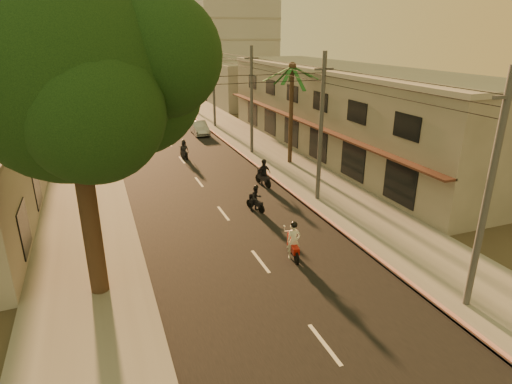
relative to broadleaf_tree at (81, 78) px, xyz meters
The scene contains 18 objects.
ground 10.96m from the broadleaf_tree, 17.97° to the right, with size 160.00×160.00×0.00m, color #383023.
road 20.84m from the broadleaf_tree, 69.68° to the left, with size 10.00×140.00×0.02m, color black.
sidewalk_right 24.26m from the broadleaf_tree, 51.68° to the left, with size 5.00×140.00×0.12m, color slate.
sidewalk_left 19.76m from the broadleaf_tree, 92.85° to the left, with size 5.00×140.00×0.12m, color slate.
curb_stripe 19.30m from the broadleaf_tree, 47.67° to the left, with size 0.20×60.00×0.20m, color #B32313.
shophouse_row 26.41m from the broadleaf_tree, 37.63° to the left, with size 8.80×34.20×7.30m.
distant_tower 58.67m from the broadleaf_tree, 67.22° to the left, with size 12.10×12.10×28.00m.
broadleaf_tree is the anchor object (origin of this frame).
palm_tree 20.18m from the broadleaf_tree, 43.48° to the left, with size 5.00×5.00×8.20m.
utility_poles 22.06m from the broadleaf_tree, 54.34° to the left, with size 1.20×48.26×9.00m.
filler_right 47.87m from the broadleaf_tree, 64.31° to the left, with size 8.00×14.00×6.00m, color #9D988E.
filler_left_near 33.30m from the broadleaf_tree, 103.06° to the left, with size 8.00×14.00×4.40m, color #9D988E.
filler_left_far 50.64m from the broadleaf_tree, 98.43° to the left, with size 8.00×14.00×7.00m, color #9D988E.
scooter_red 11.21m from the broadleaf_tree, ahead, with size 0.86×1.89×1.87m.
scooter_mid_a 12.84m from the broadleaf_tree, 33.24° to the left, with size 1.08×1.60×1.62m.
scooter_mid_b 16.20m from the broadleaf_tree, 42.00° to the left, with size 1.19×1.94×1.92m.
scooter_far_a 21.06m from the broadleaf_tree, 69.30° to the left, with size 0.89×1.64×1.62m.
parked_car 29.80m from the broadleaf_tree, 69.02° to the left, with size 1.53×4.14×1.36m, color #A0A2A9.
Camera 1 is at (-6.35, -14.20, 9.93)m, focal length 30.00 mm.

